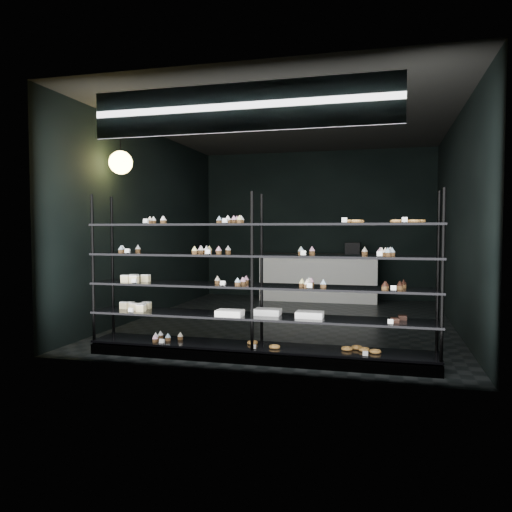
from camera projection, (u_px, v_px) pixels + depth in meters
name	position (u px, v px, depth m)	size (l,w,h in m)	color
room	(291.00, 223.00, 8.03)	(5.01, 6.01, 3.20)	black
display_shelf	(255.00, 305.00, 5.70)	(4.00, 0.50, 1.91)	black
signage	(240.00, 108.00, 5.14)	(3.30, 0.05, 0.50)	#0D1A42
pendant_lamp	(121.00, 162.00, 7.11)	(0.33, 0.33, 0.89)	black
service_counter	(319.00, 277.00, 10.47)	(2.51, 0.65, 1.23)	white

